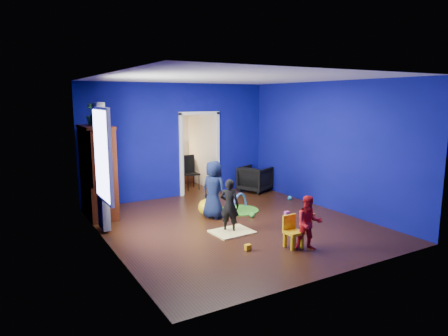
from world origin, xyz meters
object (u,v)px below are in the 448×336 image
vase (99,122)px  kid_chair (294,233)px  folding_chair (191,173)px  child_navy (214,190)px  tv_armoire (98,172)px  toddler_red (309,223)px  hopper_ball (206,207)px  crt_tv (100,170)px  study_desk (177,171)px  armchair (255,179)px  play_mat (239,210)px  child_black (229,205)px

vase → kid_chair: vase is taller
vase → folding_chair: 3.65m
child_navy → tv_armoire: size_ratio=0.63×
toddler_red → vase: bearing=153.1°
vase → hopper_ball: (2.03, -0.77, -1.87)m
child_navy → hopper_ball: child_navy is taller
tv_armoire → crt_tv: (0.04, 0.00, 0.04)m
hopper_ball → study_desk: study_desk is taller
child_navy → armchair: bearing=-76.2°
tv_armoire → hopper_ball: (2.03, -1.07, -0.80)m
kid_chair → play_mat: kid_chair is taller
tv_armoire → folding_chair: tv_armoire is taller
toddler_red → tv_armoire: size_ratio=0.48×
hopper_ball → study_desk: size_ratio=0.41×
play_mat → study_desk: size_ratio=0.99×
hopper_ball → folding_chair: bearing=72.1°
kid_chair → crt_tv: bearing=123.4°
armchair → kid_chair: (-1.80, -3.80, -0.10)m
folding_chair → kid_chair: bearing=-94.5°
child_black → crt_tv: crt_tv is taller
folding_chair → vase: bearing=-149.1°
toddler_red → folding_chair: bearing=113.3°
hopper_ball → study_desk: 3.51m
armchair → vase: vase is taller
study_desk → folding_chair: 0.96m
vase → crt_tv: (0.04, 0.30, -1.03)m
tv_armoire → kid_chair: (2.43, -3.51, -0.73)m
kid_chair → toddler_red: bearing=-54.1°
child_navy → vase: (-2.08, 1.02, 1.43)m
tv_armoire → play_mat: 3.21m
tv_armoire → folding_chair: size_ratio=2.13×
toddler_red → hopper_ball: (-0.55, 2.64, -0.29)m
tv_armoire → play_mat: (2.84, -1.13, -0.97)m
child_navy → hopper_ball: (-0.05, 0.25, -0.44)m
toddler_red → folding_chair: toddler_red is taller
study_desk → crt_tv: bearing=-139.8°
toddler_red → crt_tv: bearing=150.4°
folding_chair → toddler_red: bearing=-92.6°
child_black → tv_armoire: bearing=-0.9°
armchair → tv_armoire: tv_armoire is taller
child_black → kid_chair: bearing=160.4°
hopper_ball → crt_tv: bearing=151.8°
hopper_ball → folding_chair: size_ratio=0.39×
tv_armoire → play_mat: size_ratio=2.25×
crt_tv → play_mat: 3.18m
child_navy → vase: bearing=41.1°
hopper_ball → toddler_red: bearing=-78.1°
hopper_ball → kid_chair: size_ratio=0.72×
armchair → vase: size_ratio=4.35×
child_navy → hopper_ball: 0.51m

